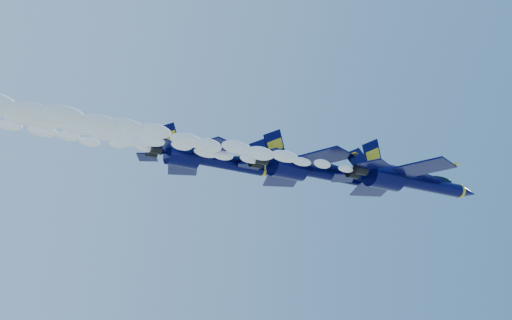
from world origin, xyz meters
TOP-DOWN VIEW (x-y plane):
  - jet_lead at (20.64, -8.58)m, footprint 19.66×16.13m
  - smoke_trail_jet_lead at (-13.62, -8.58)m, footprint 51.73×2.35m
  - jet_second at (12.20, -1.23)m, footprint 20.05×16.45m
  - smoke_trail_jet_second at (-22.24, -1.23)m, footprint 51.73×2.40m
  - jet_third at (-0.54, 2.44)m, footprint 17.46×14.33m

SIDE VIEW (x-z plane):
  - smoke_trail_jet_lead at x=-13.62m, z-range 149.24..151.35m
  - jet_lead at x=20.64m, z-range 147.10..154.40m
  - smoke_trail_jet_second at x=-22.24m, z-range 151.24..153.39m
  - jet_second at x=12.20m, z-range 149.05..156.50m
  - jet_third at x=-0.54m, z-range 149.80..156.29m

